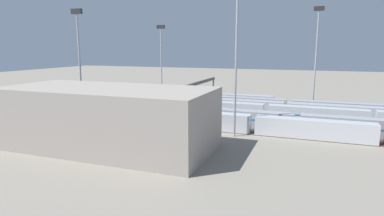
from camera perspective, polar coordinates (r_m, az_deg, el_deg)
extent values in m
plane|color=gray|center=(87.88, 4.85, -1.40)|extent=(400.00, 400.00, 0.00)
cube|color=#3D3833|center=(102.15, 7.11, 0.25)|extent=(140.00, 2.80, 0.12)
cube|color=#3D3833|center=(97.36, 6.43, -0.23)|extent=(140.00, 2.80, 0.12)
cube|color=#3D3833|center=(92.60, 5.68, -0.77)|extent=(140.00, 2.80, 0.12)
cube|color=#3D3833|center=(87.87, 4.85, -1.37)|extent=(140.00, 2.80, 0.12)
cube|color=#3D3833|center=(83.17, 3.92, -2.03)|extent=(140.00, 2.80, 0.12)
cube|color=#3D3833|center=(78.50, 2.88, -2.77)|extent=(140.00, 2.80, 0.12)
cube|color=#4C443D|center=(73.88, 1.70, -3.60)|extent=(140.00, 2.80, 0.12)
cube|color=#B7BABF|center=(101.63, 7.61, 1.31)|extent=(23.00, 3.00, 3.80)
cube|color=#B7BABF|center=(109.46, -4.84, 2.02)|extent=(23.00, 3.00, 3.80)
cube|color=#B7BABF|center=(121.68, -15.22, 2.54)|extent=(23.00, 3.00, 3.80)
cube|color=silver|center=(84.45, 20.96, -1.16)|extent=(23.00, 3.00, 3.80)
cube|color=#1E6B9E|center=(84.46, 20.96, -1.19)|extent=(22.40, 3.06, 0.36)
cube|color=silver|center=(87.46, 4.93, -0.11)|extent=(23.00, 3.00, 3.80)
cube|color=#1E6B9E|center=(87.53, 4.93, -0.34)|extent=(22.40, 3.06, 0.36)
cube|color=silver|center=(96.64, -9.03, 0.80)|extent=(23.00, 3.00, 3.80)
cube|color=#1E6B9E|center=(96.72, -9.02, 0.52)|extent=(22.40, 3.06, 0.36)
cube|color=silver|center=(110.45, -20.04, 1.50)|extent=(23.00, 3.00, 3.80)
cube|color=#1E6B9E|center=(110.49, -20.04, 1.38)|extent=(22.40, 3.06, 0.36)
cube|color=#B7BABF|center=(89.55, 23.83, -0.73)|extent=(23.00, 3.00, 3.80)
cube|color=#B7BABF|center=(91.21, 8.51, 0.24)|extent=(23.00, 3.00, 3.80)
cube|color=#B7BABF|center=(98.94, -5.33, 1.11)|extent=(23.00, 3.00, 3.80)
cube|color=#B7BABF|center=(111.50, -16.62, 1.77)|extent=(23.00, 3.00, 3.80)
cube|color=#A8AAB2|center=(75.24, 27.14, -2.98)|extent=(23.00, 3.00, 3.80)
cube|color=#1E6B9E|center=(75.24, 27.14, -2.99)|extent=(22.40, 3.06, 0.36)
cube|color=#A8AAB2|center=(76.09, 8.76, -1.79)|extent=(23.00, 3.00, 3.80)
cube|color=#1E6B9E|center=(76.06, 8.77, -1.69)|extent=(22.40, 3.06, 0.36)
cube|color=#A8AAB2|center=(84.19, -7.57, -0.58)|extent=(23.00, 3.00, 3.80)
cube|color=#1E6B9E|center=(84.27, -7.57, -0.84)|extent=(22.40, 3.06, 0.36)
cube|color=#A8AAB2|center=(97.77, -20.21, 0.40)|extent=(23.00, 3.00, 3.80)
cube|color=#1E6B9E|center=(97.83, -20.20, 0.19)|extent=(22.40, 3.06, 0.36)
cube|color=#A8AAB2|center=(88.81, -6.54, 0.41)|extent=(23.00, 3.00, 5.00)
cube|color=black|center=(88.83, -6.54, 0.36)|extent=(22.40, 3.06, 0.36)
cube|color=#A8AAB2|center=(101.97, -18.77, 1.22)|extent=(23.00, 3.00, 5.00)
cube|color=black|center=(101.97, -18.77, 1.22)|extent=(22.40, 3.06, 0.36)
cube|color=#A8AAB2|center=(94.48, 23.85, -0.19)|extent=(23.00, 3.00, 3.80)
cube|color=#285193|center=(94.57, 23.83, -0.49)|extent=(22.40, 3.06, 0.36)
cube|color=#A8AAB2|center=(95.98, 9.31, 0.73)|extent=(23.00, 3.00, 3.80)
cube|color=#285193|center=(96.06, 9.30, 0.43)|extent=(22.40, 3.06, 0.36)
cube|color=#A8AAB2|center=(103.29, -3.98, 1.53)|extent=(23.00, 3.00, 3.80)
cube|color=#285193|center=(103.27, -3.98, 1.59)|extent=(22.40, 3.06, 0.36)
cube|color=#A8AAB2|center=(115.31, -15.01, 2.13)|extent=(23.00, 3.00, 3.80)
cube|color=#285193|center=(115.33, -15.01, 2.04)|extent=(22.40, 3.06, 0.36)
cube|color=silver|center=(69.77, 20.47, -3.46)|extent=(23.00, 3.00, 3.80)
cube|color=silver|center=(73.61, 1.30, -2.09)|extent=(23.00, 3.00, 3.80)
cylinder|color=#9EA0A5|center=(112.65, -5.38, 7.44)|extent=(0.44, 0.44, 24.34)
cube|color=#262628|center=(112.71, -5.49, 13.94)|extent=(2.80, 0.70, 1.20)
cylinder|color=#9EA0A5|center=(83.18, -18.96, 6.37)|extent=(0.44, 0.44, 25.77)
cube|color=#262628|center=(83.45, -19.53, 15.63)|extent=(2.80, 0.70, 1.20)
cylinder|color=#9EA0A5|center=(100.26, 20.78, 7.54)|extent=(0.44, 0.44, 28.16)
cube|color=#262628|center=(100.76, 21.34, 15.89)|extent=(2.80, 0.70, 1.20)
cylinder|color=#9EA0A5|center=(66.02, 7.68, 7.04)|extent=(0.44, 0.44, 28.35)
cylinder|color=#4C4742|center=(105.32, 3.72, 2.79)|extent=(0.50, 0.50, 8.00)
cylinder|color=#4C4742|center=(73.63, -3.97, -0.53)|extent=(0.50, 0.50, 8.00)
cube|color=#4C4742|center=(88.66, 0.56, 4.24)|extent=(0.70, 35.00, 0.80)
cube|color=#9E9389|center=(61.39, -14.59, -1.64)|extent=(38.36, 17.43, 10.99)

